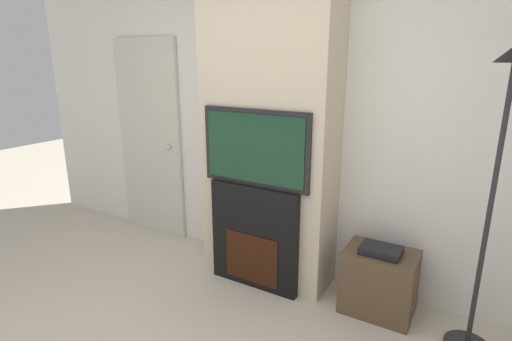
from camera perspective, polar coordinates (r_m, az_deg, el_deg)
The scene contains 7 objects.
wall_back at distance 3.34m, azimuth 3.80°, elevation 8.01°, with size 6.00×0.06×2.70m.
chimney_breast at distance 3.14m, azimuth 1.88°, elevation 7.54°, with size 1.07×0.40×2.70m.
fireplace at distance 3.24m, azimuth -0.01°, elevation -9.37°, with size 0.76×0.15×0.85m.
television at distance 3.00m, azimuth -0.03°, elevation 3.24°, with size 0.90×0.07×0.59m.
floor_lamp at distance 2.63m, azimuth 31.21°, elevation 0.49°, with size 0.28×0.28×1.87m.
media_stand at distance 3.12m, azimuth 17.16°, elevation -14.82°, with size 0.50×0.35×0.53m.
entry_door at distance 4.23m, azimuth -14.90°, elevation 4.29°, with size 0.80×0.09×1.99m.
Camera 1 is at (1.50, -0.91, 1.80)m, focal length 28.00 mm.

